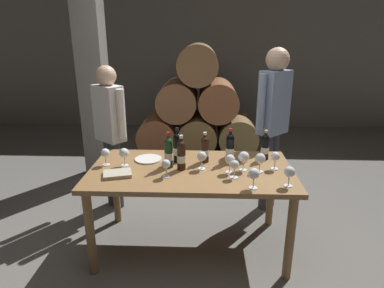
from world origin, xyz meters
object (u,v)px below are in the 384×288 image
(wine_glass_6, at_px, (166,165))
(wine_bottle_3, at_px, (230,148))
(sommelier_presenting, at_px, (273,115))
(wine_glass_3, at_px, (260,159))
(wine_glass_0, at_px, (235,165))
(wine_bottle_1, at_px, (181,155))
(wine_glass_10, at_px, (230,160))
(wine_glass_4, at_px, (124,153))
(tasting_notebook, at_px, (117,174))
(wine_glass_1, at_px, (275,157))
(dining_table, at_px, (191,178))
(wine_bottle_5, at_px, (177,147))
(wine_bottle_4, at_px, (169,152))
(wine_glass_8, at_px, (290,172))
(wine_glass_5, at_px, (244,157))
(wine_bottle_2, at_px, (265,147))
(wine_glass_2, at_px, (254,174))
(wine_glass_7, at_px, (105,153))
(taster_seated_left, at_px, (110,126))
(wine_glass_9, at_px, (202,157))
(serving_plate, at_px, (148,159))
(wine_bottle_0, at_px, (205,149))

(wine_glass_6, bearing_deg, wine_bottle_3, 33.43)
(sommelier_presenting, bearing_deg, wine_glass_3, -106.97)
(sommelier_presenting, bearing_deg, wine_glass_0, -116.56)
(wine_bottle_1, bearing_deg, wine_glass_10, -7.56)
(wine_glass_4, relative_size, sommelier_presenting, 0.09)
(wine_glass_0, distance_m, tasting_notebook, 0.93)
(wine_glass_1, distance_m, sommelier_presenting, 0.76)
(dining_table, bearing_deg, wine_bottle_5, 129.65)
(wine_glass_0, height_order, wine_glass_4, wine_glass_4)
(wine_bottle_4, relative_size, wine_bottle_5, 0.99)
(wine_glass_0, relative_size, wine_glass_8, 0.93)
(wine_glass_1, xyz_separation_m, wine_glass_5, (-0.27, -0.04, 0.01))
(wine_bottle_3, distance_m, wine_bottle_5, 0.46)
(wine_bottle_2, xyz_separation_m, wine_bottle_5, (-0.78, -0.09, 0.02))
(wine_glass_0, relative_size, wine_glass_6, 1.00)
(tasting_notebook, bearing_deg, wine_glass_8, -21.46)
(wine_glass_2, xyz_separation_m, wine_glass_7, (-1.21, 0.40, -0.00))
(wine_bottle_5, height_order, wine_glass_1, wine_bottle_5)
(wine_bottle_2, distance_m, wine_glass_0, 0.52)
(wine_glass_7, bearing_deg, taster_seated_left, 101.79)
(wine_glass_1, height_order, wine_glass_4, wine_glass_4)
(wine_glass_3, height_order, wine_glass_9, wine_glass_3)
(wine_glass_1, bearing_deg, wine_glass_3, -154.69)
(wine_bottle_1, height_order, wine_glass_1, wine_bottle_1)
(wine_glass_9, bearing_deg, wine_bottle_5, 143.45)
(tasting_notebook, bearing_deg, wine_bottle_1, 0.88)
(wine_bottle_1, xyz_separation_m, wine_glass_7, (-0.66, 0.07, -0.02))
(wine_bottle_5, bearing_deg, sommelier_presenting, 32.59)
(wine_bottle_2, distance_m, wine_glass_5, 0.35)
(wine_glass_10, height_order, taster_seated_left, taster_seated_left)
(serving_plate, relative_size, taster_seated_left, 0.16)
(wine_bottle_2, xyz_separation_m, sommelier_presenting, (0.15, 0.50, 0.16))
(wine_glass_2, distance_m, wine_glass_7, 1.27)
(taster_seated_left, bearing_deg, wine_glass_0, -36.11)
(wine_glass_1, relative_size, wine_glass_7, 1.00)
(wine_glass_5, height_order, sommelier_presenting, sommelier_presenting)
(wine_bottle_3, relative_size, wine_glass_9, 1.97)
(wine_bottle_1, xyz_separation_m, wine_glass_0, (0.43, -0.15, -0.03))
(tasting_notebook, relative_size, taster_seated_left, 0.14)
(wine_glass_0, relative_size, wine_glass_7, 0.97)
(wine_glass_0, distance_m, wine_glass_10, 0.10)
(wine_glass_3, bearing_deg, wine_bottle_1, 177.66)
(wine_glass_6, xyz_separation_m, serving_plate, (-0.20, 0.36, -0.10))
(wine_bottle_2, bearing_deg, wine_glass_2, -106.82)
(wine_bottle_0, distance_m, taster_seated_left, 1.14)
(wine_bottle_5, xyz_separation_m, wine_glass_0, (0.47, -0.32, -0.03))
(wine_glass_4, bearing_deg, sommelier_presenting, 27.25)
(wine_bottle_2, xyz_separation_m, wine_glass_1, (0.05, -0.23, -0.01))
(wine_glass_9, xyz_separation_m, wine_glass_10, (0.23, -0.07, 0.00))
(wine_glass_4, relative_size, wine_glass_7, 1.05)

